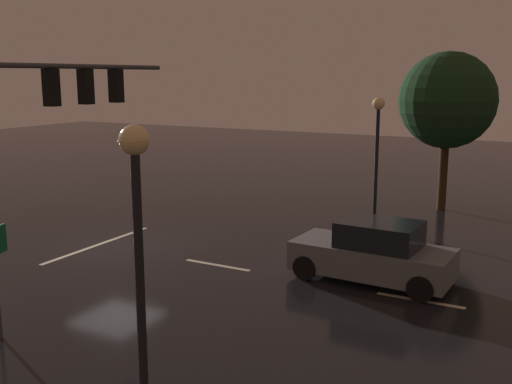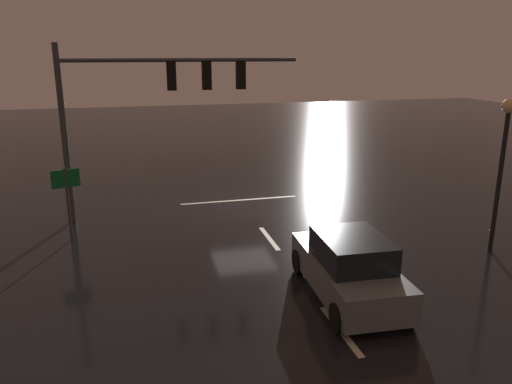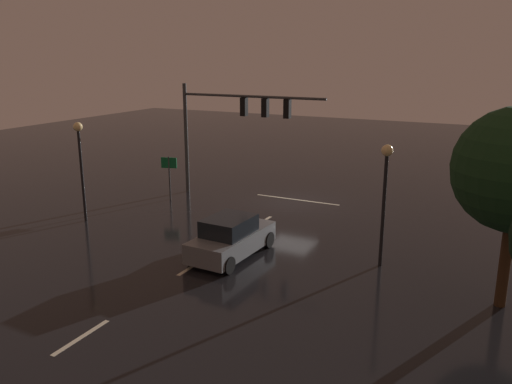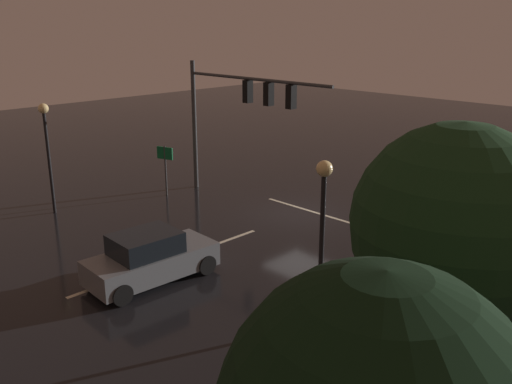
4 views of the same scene
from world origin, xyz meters
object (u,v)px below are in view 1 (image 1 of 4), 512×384
(car_approaching, at_px, (373,253))
(street_lamp_right_kerb, at_px, (138,226))
(tree_left_far, at_px, (447,101))
(traffic_signal_assembly, at_px, (33,111))
(street_lamp_left_kerb, at_px, (377,137))

(car_approaching, relative_size, street_lamp_right_kerb, 0.91)
(car_approaching, bearing_deg, tree_left_far, -179.09)
(car_approaching, bearing_deg, traffic_signal_assembly, -62.02)
(traffic_signal_assembly, height_order, car_approaching, traffic_signal_assembly)
(car_approaching, relative_size, tree_left_far, 0.68)
(street_lamp_left_kerb, height_order, street_lamp_right_kerb, street_lamp_right_kerb)
(street_lamp_left_kerb, xyz_separation_m, street_lamp_right_kerb, (14.45, 0.85, 0.07))
(street_lamp_left_kerb, xyz_separation_m, tree_left_far, (-4.33, 1.57, 1.17))
(street_lamp_left_kerb, relative_size, tree_left_far, 0.73)
(street_lamp_right_kerb, bearing_deg, traffic_signal_assembly, -122.50)
(traffic_signal_assembly, height_order, tree_left_far, tree_left_far)
(street_lamp_right_kerb, relative_size, tree_left_far, 0.75)
(traffic_signal_assembly, xyz_separation_m, street_lamp_right_kerb, (4.52, 7.10, -1.20))
(traffic_signal_assembly, bearing_deg, street_lamp_left_kerb, 147.80)
(car_approaching, xyz_separation_m, street_lamp_left_kerb, (-5.69, -1.73, 2.58))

